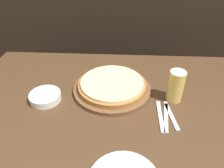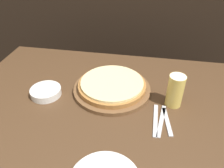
{
  "view_description": "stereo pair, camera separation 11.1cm",
  "coord_description": "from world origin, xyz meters",
  "px_view_note": "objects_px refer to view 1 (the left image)",
  "views": [
    {
      "loc": [
        0.06,
        -0.77,
        1.43
      ],
      "look_at": [
        0.01,
        0.13,
        0.78
      ],
      "focal_mm": 35.0,
      "sensor_mm": 36.0,
      "label": 1
    },
    {
      "loc": [
        0.17,
        -0.75,
        1.43
      ],
      "look_at": [
        0.01,
        0.13,
        0.78
      ],
      "focal_mm": 35.0,
      "sensor_mm": 36.0,
      "label": 2
    }
  ],
  "objects_px": {
    "side_bowl": "(45,97)",
    "fork": "(160,116)",
    "beer_glass": "(176,85)",
    "dinner_knife": "(166,116)",
    "spoon": "(172,116)",
    "pizza_on_board": "(112,86)"
  },
  "relations": [
    {
      "from": "fork",
      "to": "dinner_knife",
      "type": "height_order",
      "value": "same"
    },
    {
      "from": "pizza_on_board",
      "to": "side_bowl",
      "type": "height_order",
      "value": "pizza_on_board"
    },
    {
      "from": "side_bowl",
      "to": "dinner_knife",
      "type": "bearing_deg",
      "value": -8.74
    },
    {
      "from": "fork",
      "to": "spoon",
      "type": "relative_size",
      "value": 1.17
    },
    {
      "from": "beer_glass",
      "to": "spoon",
      "type": "xyz_separation_m",
      "value": [
        -0.03,
        -0.13,
        -0.08
      ]
    },
    {
      "from": "side_bowl",
      "to": "fork",
      "type": "relative_size",
      "value": 0.76
    },
    {
      "from": "pizza_on_board",
      "to": "fork",
      "type": "height_order",
      "value": "pizza_on_board"
    },
    {
      "from": "side_bowl",
      "to": "pizza_on_board",
      "type": "bearing_deg",
      "value": 16.3
    },
    {
      "from": "dinner_knife",
      "to": "beer_glass",
      "type": "bearing_deg",
      "value": 67.06
    },
    {
      "from": "side_bowl",
      "to": "dinner_knife",
      "type": "relative_size",
      "value": 0.76
    },
    {
      "from": "pizza_on_board",
      "to": "dinner_knife",
      "type": "distance_m",
      "value": 0.31
    },
    {
      "from": "beer_glass",
      "to": "side_bowl",
      "type": "distance_m",
      "value": 0.63
    },
    {
      "from": "side_bowl",
      "to": "beer_glass",
      "type": "bearing_deg",
      "value": 3.5
    },
    {
      "from": "spoon",
      "to": "pizza_on_board",
      "type": "bearing_deg",
      "value": 146.67
    },
    {
      "from": "beer_glass",
      "to": "side_bowl",
      "type": "height_order",
      "value": "beer_glass"
    },
    {
      "from": "fork",
      "to": "dinner_knife",
      "type": "bearing_deg",
      "value": 0.0
    },
    {
      "from": "beer_glass",
      "to": "spoon",
      "type": "height_order",
      "value": "beer_glass"
    },
    {
      "from": "beer_glass",
      "to": "dinner_knife",
      "type": "relative_size",
      "value": 0.79
    },
    {
      "from": "side_bowl",
      "to": "fork",
      "type": "distance_m",
      "value": 0.55
    },
    {
      "from": "beer_glass",
      "to": "fork",
      "type": "xyz_separation_m",
      "value": [
        -0.08,
        -0.13,
        -0.08
      ]
    },
    {
      "from": "beer_glass",
      "to": "spoon",
      "type": "bearing_deg",
      "value": -102.67
    },
    {
      "from": "beer_glass",
      "to": "fork",
      "type": "relative_size",
      "value": 0.79
    }
  ]
}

